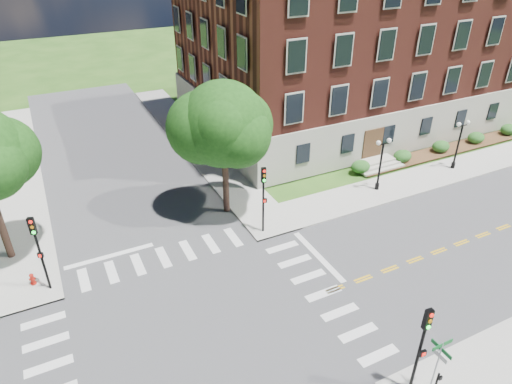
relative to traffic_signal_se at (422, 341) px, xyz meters
name	(u,v)px	position (x,y,z in m)	size (l,w,h in m)	color
ground	(204,338)	(-7.20, 6.93, -3.19)	(160.00, 160.00, 0.00)	#254C15
road_ew	(204,338)	(-7.20, 6.93, -3.18)	(90.00, 12.00, 0.01)	#3D3D3F
road_ns	(204,338)	(-7.20, 6.93, -3.18)	(12.00, 90.00, 0.01)	#3D3D3F
sidewalk_ne	(305,158)	(8.18, 22.31, -3.13)	(34.00, 34.00, 0.12)	#9E9B93
crosswalk_east	(323,294)	(0.00, 6.93, -3.19)	(2.20, 10.20, 0.02)	silver
stop_bar_east	(318,256)	(1.60, 9.93, -3.19)	(0.40, 5.50, 0.00)	silver
main_building	(349,39)	(16.80, 28.93, 5.15)	(30.60, 22.40, 16.50)	#ABA896
shrub_row	(439,153)	(19.80, 17.73, -3.19)	(18.00, 2.00, 1.30)	#20521B
tree_d	(224,124)	(-1.52, 17.29, 3.58)	(5.80, 5.80, 9.56)	black
traffic_signal_se	(422,341)	(0.00, 0.00, 0.00)	(0.34, 0.38, 4.80)	black
traffic_signal_ne	(263,192)	(-0.35, 13.77, 0.00)	(0.38, 0.44, 4.80)	black
traffic_signal_nw	(38,245)	(-13.81, 14.11, 0.00)	(0.38, 0.46, 4.80)	black
twin_lamp_west	(381,162)	(10.25, 14.90, -0.66)	(1.36, 0.36, 4.23)	black
twin_lamp_east	(459,142)	(18.41, 14.90, -0.66)	(1.36, 0.36, 4.23)	black
street_sign_pole	(439,358)	(0.66, -0.48, -0.88)	(1.10, 1.10, 3.10)	gray
push_button_post	(437,382)	(0.86, -0.60, -2.39)	(0.14, 0.21, 1.20)	black
fire_hydrant	(32,279)	(-14.65, 14.93, -2.72)	(0.35, 0.35, 0.75)	#A5150C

